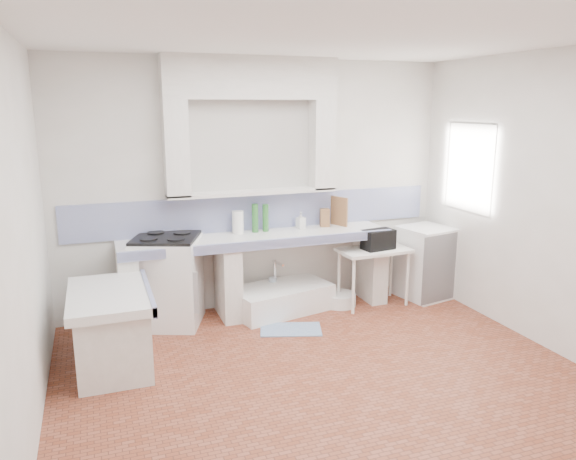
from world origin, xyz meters
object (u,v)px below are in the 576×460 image
object	(u,v)px
sink	(281,300)
side_table	(373,277)
stove	(168,282)
fridge	(425,262)

from	to	relation	value
sink	side_table	distance (m)	1.11
sink	side_table	xyz separation A→B (m)	(1.08, -0.17, 0.21)
stove	side_table	world-z (taller)	stove
fridge	stove	bearing A→B (deg)	164.72
stove	fridge	size ratio (longest dim) A/B	1.08
stove	fridge	distance (m)	3.07
sink	fridge	distance (m)	1.84
side_table	sink	bearing A→B (deg)	168.42
fridge	sink	bearing A→B (deg)	164.22
side_table	stove	bearing A→B (deg)	171.70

